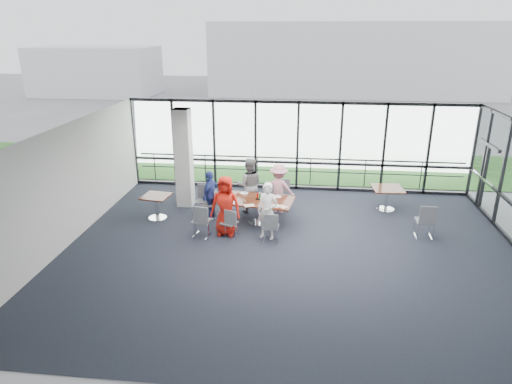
# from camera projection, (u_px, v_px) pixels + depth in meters

# --- Properties ---
(floor) EXTENTS (12.00, 10.00, 0.02)m
(floor) POSITION_uv_depth(u_px,v_px,m) (290.00, 252.00, 12.04)
(floor) COLOR #1F2230
(floor) RESTS_ON ground
(ceiling) EXTENTS (12.00, 10.00, 0.04)m
(ceiling) POSITION_uv_depth(u_px,v_px,m) (294.00, 132.00, 10.94)
(ceiling) COLOR white
(ceiling) RESTS_ON ground
(wall_left) EXTENTS (0.10, 10.00, 3.20)m
(wall_left) POSITION_uv_depth(u_px,v_px,m) (66.00, 186.00, 12.12)
(wall_left) COLOR silver
(wall_left) RESTS_ON ground
(wall_front) EXTENTS (12.00, 0.10, 3.20)m
(wall_front) POSITION_uv_depth(u_px,v_px,m) (279.00, 310.00, 6.82)
(wall_front) COLOR silver
(wall_front) RESTS_ON ground
(curtain_wall_back) EXTENTS (12.00, 0.10, 3.20)m
(curtain_wall_back) POSITION_uv_depth(u_px,v_px,m) (298.00, 146.00, 16.16)
(curtain_wall_back) COLOR white
(curtain_wall_back) RESTS_ON ground
(exit_door) EXTENTS (0.12, 1.60, 2.10)m
(exit_door) POSITION_uv_depth(u_px,v_px,m) (484.00, 178.00, 14.54)
(exit_door) COLOR black
(exit_door) RESTS_ON ground
(structural_column) EXTENTS (0.50, 0.50, 3.20)m
(structural_column) POSITION_uv_depth(u_px,v_px,m) (184.00, 158.00, 14.67)
(structural_column) COLOR silver
(structural_column) RESTS_ON ground
(apron) EXTENTS (80.00, 70.00, 0.02)m
(apron) POSITION_uv_depth(u_px,v_px,m) (299.00, 154.00, 21.38)
(apron) COLOR slate
(apron) RESTS_ON ground
(grass_strip) EXTENTS (80.00, 5.00, 0.01)m
(grass_strip) POSITION_uv_depth(u_px,v_px,m) (298.00, 165.00, 19.50)
(grass_strip) COLOR #2A5E23
(grass_strip) RESTS_ON ground
(hangar_main) EXTENTS (24.00, 10.00, 6.00)m
(hangar_main) POSITION_uv_depth(u_px,v_px,m) (351.00, 58.00, 40.48)
(hangar_main) COLOR silver
(hangar_main) RESTS_ON ground
(hangar_aux) EXTENTS (10.00, 6.00, 4.00)m
(hangar_aux) POSITION_uv_depth(u_px,v_px,m) (96.00, 71.00, 39.41)
(hangar_aux) COLOR silver
(hangar_aux) RESTS_ON ground
(guard_rail) EXTENTS (12.00, 0.06, 0.06)m
(guard_rail) POSITION_uv_depth(u_px,v_px,m) (297.00, 171.00, 17.09)
(guard_rail) COLOR #2D2D33
(guard_rail) RESTS_ON ground
(main_table) EXTENTS (2.28, 1.48, 0.75)m
(main_table) POSITION_uv_depth(u_px,v_px,m) (257.00, 203.00, 13.59)
(main_table) COLOR #371A0F
(main_table) RESTS_ON ground
(side_table_left) EXTENTS (0.88, 0.88, 0.75)m
(side_table_left) POSITION_uv_depth(u_px,v_px,m) (156.00, 200.00, 13.92)
(side_table_left) COLOR #371A0F
(side_table_left) RESTS_ON ground
(side_table_right) EXTENTS (1.02, 1.02, 0.75)m
(side_table_right) POSITION_uv_depth(u_px,v_px,m) (387.00, 191.00, 14.57)
(side_table_right) COLOR #371A0F
(side_table_right) RESTS_ON ground
(diner_near_left) EXTENTS (0.88, 0.61, 1.73)m
(diner_near_left) POSITION_uv_depth(u_px,v_px,m) (226.00, 206.00, 12.77)
(diner_near_left) COLOR red
(diner_near_left) RESTS_ON ground
(diner_near_right) EXTENTS (0.69, 0.58, 1.62)m
(diner_near_right) POSITION_uv_depth(u_px,v_px,m) (268.00, 211.00, 12.56)
(diner_near_right) COLOR white
(diner_near_right) RESTS_ON ground
(diner_far_left) EXTENTS (0.91, 0.62, 1.76)m
(diner_far_left) POSITION_uv_depth(u_px,v_px,m) (249.00, 185.00, 14.40)
(diner_far_left) COLOR slate
(diner_far_left) RESTS_ON ground
(diner_far_right) EXTENTS (1.10, 0.70, 1.59)m
(diner_far_right) POSITION_uv_depth(u_px,v_px,m) (279.00, 189.00, 14.32)
(diner_far_right) COLOR pink
(diner_far_right) RESTS_ON ground
(diner_end) EXTENTS (0.71, 0.98, 1.51)m
(diner_end) POSITION_uv_depth(u_px,v_px,m) (211.00, 195.00, 13.95)
(diner_end) COLOR #2D3E8E
(diner_end) RESTS_ON ground
(chair_main_nl) EXTENTS (0.53, 0.53, 0.82)m
(chair_main_nl) POSITION_uv_depth(u_px,v_px,m) (229.00, 223.00, 12.78)
(chair_main_nl) COLOR slate
(chair_main_nl) RESTS_ON ground
(chair_main_nr) EXTENTS (0.43, 0.43, 0.84)m
(chair_main_nr) POSITION_uv_depth(u_px,v_px,m) (271.00, 227.00, 12.50)
(chair_main_nr) COLOR slate
(chair_main_nr) RESTS_ON ground
(chair_main_fl) EXTENTS (0.51, 0.51, 0.83)m
(chair_main_fl) POSITION_uv_depth(u_px,v_px,m) (253.00, 197.00, 14.74)
(chair_main_fl) COLOR slate
(chair_main_fl) RESTS_ON ground
(chair_main_fr) EXTENTS (0.49, 0.49, 0.98)m
(chair_main_fr) POSITION_uv_depth(u_px,v_px,m) (282.00, 196.00, 14.54)
(chair_main_fr) COLOR slate
(chair_main_fr) RESTS_ON ground
(chair_main_end) EXTENTS (0.44, 0.44, 0.87)m
(chair_main_end) POSITION_uv_depth(u_px,v_px,m) (210.00, 204.00, 14.05)
(chair_main_end) COLOR slate
(chair_main_end) RESTS_ON ground
(chair_spare_la) EXTENTS (0.54, 0.54, 0.95)m
(chair_spare_la) POSITION_uv_depth(u_px,v_px,m) (201.00, 221.00, 12.77)
(chair_spare_la) COLOR slate
(chair_spare_la) RESTS_ON ground
(chair_spare_lb) EXTENTS (0.47, 0.47, 0.93)m
(chair_spare_lb) POSITION_uv_depth(u_px,v_px,m) (204.00, 201.00, 14.22)
(chair_spare_lb) COLOR slate
(chair_spare_lb) RESTS_ON ground
(chair_spare_r) EXTENTS (0.49, 0.49, 0.98)m
(chair_spare_r) POSITION_uv_depth(u_px,v_px,m) (425.00, 221.00, 12.70)
(chair_spare_r) COLOR slate
(chair_spare_r) RESTS_ON ground
(plate_nl) EXTENTS (0.24, 0.24, 0.01)m
(plate_nl) POSITION_uv_depth(u_px,v_px,m) (233.00, 202.00, 13.32)
(plate_nl) COLOR white
(plate_nl) RESTS_ON main_table
(plate_nr) EXTENTS (0.26, 0.26, 0.01)m
(plate_nr) POSITION_uv_depth(u_px,v_px,m) (276.00, 206.00, 13.04)
(plate_nr) COLOR white
(plate_nr) RESTS_ON main_table
(plate_fl) EXTENTS (0.24, 0.24, 0.01)m
(plate_fl) POSITION_uv_depth(u_px,v_px,m) (245.00, 193.00, 14.05)
(plate_fl) COLOR white
(plate_fl) RESTS_ON main_table
(plate_fr) EXTENTS (0.24, 0.24, 0.01)m
(plate_fr) POSITION_uv_depth(u_px,v_px,m) (278.00, 197.00, 13.78)
(plate_fr) COLOR white
(plate_fr) RESTS_ON main_table
(plate_end) EXTENTS (0.24, 0.24, 0.01)m
(plate_end) POSITION_uv_depth(u_px,v_px,m) (226.00, 197.00, 13.77)
(plate_end) COLOR white
(plate_end) RESTS_ON main_table
(tumbler_a) EXTENTS (0.07, 0.07, 0.14)m
(tumbler_a) POSITION_uv_depth(u_px,v_px,m) (244.00, 200.00, 13.30)
(tumbler_a) COLOR white
(tumbler_a) RESTS_ON main_table
(tumbler_b) EXTENTS (0.08, 0.08, 0.15)m
(tumbler_b) POSITION_uv_depth(u_px,v_px,m) (264.00, 200.00, 13.30)
(tumbler_b) COLOR white
(tumbler_b) RESTS_ON main_table
(tumbler_c) EXTENTS (0.07, 0.07, 0.15)m
(tumbler_c) POSITION_uv_depth(u_px,v_px,m) (259.00, 194.00, 13.76)
(tumbler_c) COLOR white
(tumbler_c) RESTS_ON main_table
(tumbler_d) EXTENTS (0.07, 0.07, 0.14)m
(tumbler_d) POSITION_uv_depth(u_px,v_px,m) (232.00, 197.00, 13.59)
(tumbler_d) COLOR white
(tumbler_d) RESTS_ON main_table
(menu_a) EXTENTS (0.36, 0.31, 0.00)m
(menu_a) POSITION_uv_depth(u_px,v_px,m) (249.00, 205.00, 13.10)
(menu_a) COLOR white
(menu_a) RESTS_ON main_table
(menu_b) EXTENTS (0.35, 0.35, 0.00)m
(menu_b) POSITION_uv_depth(u_px,v_px,m) (283.00, 207.00, 13.01)
(menu_b) COLOR white
(menu_b) RESTS_ON main_table
(menu_c) EXTENTS (0.34, 0.32, 0.00)m
(menu_c) POSITION_uv_depth(u_px,v_px,m) (268.00, 195.00, 13.92)
(menu_c) COLOR white
(menu_c) RESTS_ON main_table
(condiment_caddy) EXTENTS (0.10, 0.07, 0.04)m
(condiment_caddy) POSITION_uv_depth(u_px,v_px,m) (258.00, 199.00, 13.56)
(condiment_caddy) COLOR black
(condiment_caddy) RESTS_ON main_table
(ketchup_bottle) EXTENTS (0.06, 0.06, 0.18)m
(ketchup_bottle) POSITION_uv_depth(u_px,v_px,m) (257.00, 196.00, 13.58)
(ketchup_bottle) COLOR #AB0B00
(ketchup_bottle) RESTS_ON main_table
(green_bottle) EXTENTS (0.05, 0.05, 0.20)m
(green_bottle) POSITION_uv_depth(u_px,v_px,m) (260.00, 197.00, 13.48)
(green_bottle) COLOR #1E6535
(green_bottle) RESTS_ON main_table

